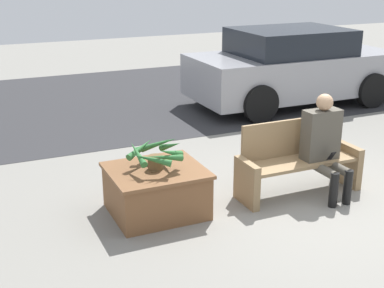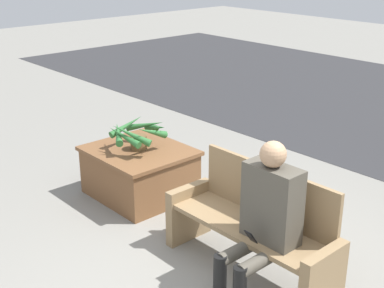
{
  "view_description": "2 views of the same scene",
  "coord_description": "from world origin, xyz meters",
  "views": [
    {
      "loc": [
        -3.85,
        -4.7,
        2.77
      ],
      "look_at": [
        -1.41,
        0.75,
        0.72
      ],
      "focal_mm": 50.0,
      "sensor_mm": 36.0,
      "label": 1
    },
    {
      "loc": [
        2.46,
        -2.59,
        2.62
      ],
      "look_at": [
        -1.17,
        0.68,
        0.79
      ],
      "focal_mm": 50.0,
      "sensor_mm": 36.0,
      "label": 2
    }
  ],
  "objects": [
    {
      "name": "planter_box",
      "position": [
        -1.93,
        0.59,
        0.29
      ],
      "size": [
        1.07,
        0.95,
        0.54
      ],
      "color": "brown",
      "rests_on": "ground_plane"
    },
    {
      "name": "person_seated",
      "position": [
        0.13,
        0.25,
        0.69
      ],
      "size": [
        0.46,
        0.61,
        1.27
      ],
      "color": "#4C473D",
      "rests_on": "ground_plane"
    },
    {
      "name": "potted_plant",
      "position": [
        -1.93,
        0.59,
        0.74
      ],
      "size": [
        0.64,
        0.66,
        0.36
      ],
      "color": "brown",
      "rests_on": "planter_box"
    },
    {
      "name": "bench",
      "position": [
        -0.12,
        0.42,
        0.42
      ],
      "size": [
        1.58,
        0.49,
        0.91
      ],
      "color": "#8C704C",
      "rests_on": "ground_plane"
    }
  ]
}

